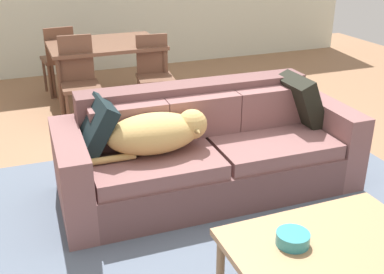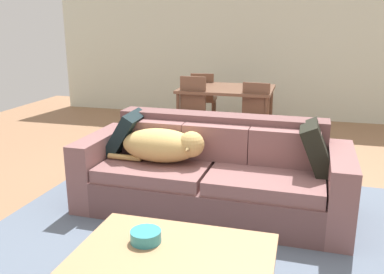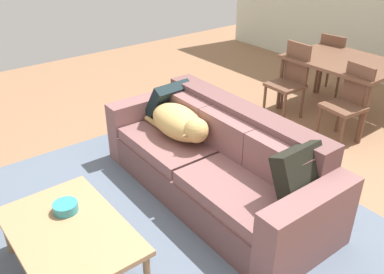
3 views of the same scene
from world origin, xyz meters
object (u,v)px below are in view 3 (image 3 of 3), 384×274
at_px(coffee_table, 69,233).
at_px(dog_on_left_cushion, 181,123).
at_px(couch, 217,164).
at_px(bowl_on_coffee_table, 66,207).
at_px(dining_chair_near_left, 290,78).
at_px(dining_table, 344,65).
at_px(throw_pillow_by_right_arm, 301,176).
at_px(throw_pillow_by_left_arm, 168,100).
at_px(dining_chair_far_left, 333,61).
at_px(dining_chair_near_right, 349,100).

bearing_deg(coffee_table, dog_on_left_cushion, 110.98).
xyz_separation_m(couch, bowl_on_coffee_table, (-0.10, -1.40, 0.13)).
distance_m(bowl_on_coffee_table, dining_chair_near_left, 3.33).
height_order(dog_on_left_cushion, dining_table, dining_table).
bearing_deg(couch, throw_pillow_by_right_arm, 3.77).
distance_m(throw_pillow_by_left_arm, coffee_table, 1.85).
xyz_separation_m(throw_pillow_by_left_arm, bowl_on_coffee_table, (0.78, -1.48, -0.19)).
distance_m(couch, dining_chair_far_left, 3.04).
relative_size(throw_pillow_by_left_arm, coffee_table, 0.39).
height_order(dining_chair_near_left, dining_chair_far_left, dining_chair_near_left).
bearing_deg(throw_pillow_by_right_arm, throw_pillow_by_left_arm, 178.65).
bearing_deg(dining_table, coffee_table, -83.84).
relative_size(dog_on_left_cushion, bowl_on_coffee_table, 4.89).
relative_size(bowl_on_coffee_table, dining_table, 0.14).
bearing_deg(dining_table, throw_pillow_by_right_arm, -62.98).
bearing_deg(bowl_on_coffee_table, coffee_table, -19.00).
xyz_separation_m(dog_on_left_cushion, throw_pillow_by_left_arm, (-0.44, 0.17, 0.04)).
bearing_deg(throw_pillow_by_right_arm, dining_table, 117.02).
distance_m(throw_pillow_by_right_arm, dining_chair_near_right, 1.98).
xyz_separation_m(couch, dining_table, (-0.32, 2.39, 0.37)).
distance_m(dog_on_left_cushion, coffee_table, 1.50).
height_order(coffee_table, dining_chair_far_left, dining_chair_far_left).
bearing_deg(throw_pillow_by_right_arm, dining_chair_near_right, 112.29).
bearing_deg(throw_pillow_by_right_arm, dog_on_left_cushion, -174.55).
distance_m(couch, throw_pillow_by_left_arm, 0.93).
bearing_deg(throw_pillow_by_left_arm, dog_on_left_cushion, -20.58).
relative_size(couch, dining_chair_near_right, 2.66).
bearing_deg(dining_table, couch, -82.39).
relative_size(coffee_table, dining_chair_far_left, 1.24).
bearing_deg(dog_on_left_cushion, dining_table, 88.71).
relative_size(dining_chair_near_left, dining_chair_far_left, 1.07).
bearing_deg(dog_on_left_cushion, dining_chair_near_right, 75.26).
height_order(dog_on_left_cushion, throw_pillow_by_right_arm, throw_pillow_by_right_arm).
bearing_deg(dining_chair_near_right, dog_on_left_cushion, -98.87).
bearing_deg(bowl_on_coffee_table, dining_table, 93.34).
bearing_deg(bowl_on_coffee_table, couch, 86.02).
distance_m(coffee_table, dining_table, 3.89).
bearing_deg(throw_pillow_by_left_arm, dining_chair_near_left, 84.95).
height_order(couch, dining_chair_near_left, dining_chair_near_left).
bearing_deg(dining_chair_near_left, throw_pillow_by_right_arm, -46.68).
xyz_separation_m(dining_table, dining_chair_far_left, (-0.49, 0.54, -0.19)).
bearing_deg(coffee_table, throw_pillow_by_right_arm, 62.59).
relative_size(bowl_on_coffee_table, dining_chair_near_left, 0.19).
distance_m(dog_on_left_cushion, bowl_on_coffee_table, 1.37).
bearing_deg(bowl_on_coffee_table, dining_chair_near_right, 86.01).
bearing_deg(dog_on_left_cushion, couch, 12.86).
distance_m(couch, dining_chair_near_left, 2.01).
xyz_separation_m(dog_on_left_cushion, dining_chair_far_left, (-0.37, 3.01, -0.09)).
height_order(coffee_table, dining_chair_near_right, dining_chair_near_right).
xyz_separation_m(coffee_table, dining_chair_near_left, (-0.82, 3.34, 0.14)).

